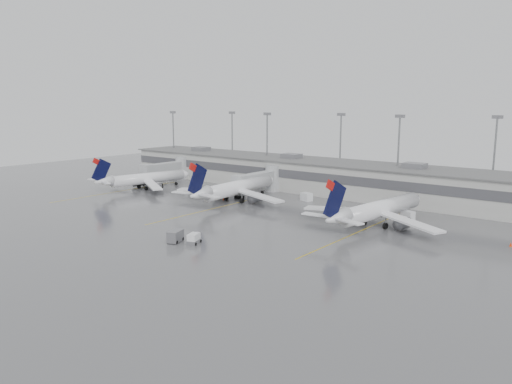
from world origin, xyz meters
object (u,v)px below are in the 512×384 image
Objects in this scene: jet_far_left at (144,178)px; baggage_tug at (194,240)px; jet_mid_right at (377,209)px; jet_mid_left at (235,188)px.

baggage_tug is (49.17, -29.75, -2.31)m from jet_far_left.
jet_far_left is at bearing 129.10° from baggage_tug.
jet_mid_right is at bearing 10.75° from jet_far_left.
jet_far_left is 31.20m from jet_mid_left.
jet_mid_left is at bearing 14.31° from jet_far_left.
jet_mid_left is 1.02× the size of jet_mid_right.
jet_mid_right is (68.16, 0.42, 0.35)m from jet_far_left.
jet_mid_left is at bearing -175.46° from jet_mid_right.
jet_mid_right is at bearing 38.09° from baggage_tug.
baggage_tug is at bearing -20.78° from jet_far_left.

